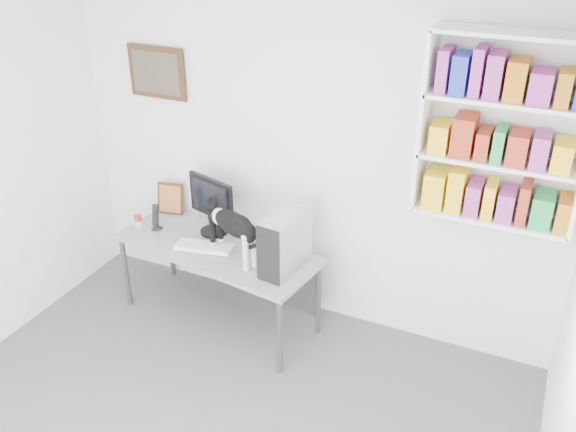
% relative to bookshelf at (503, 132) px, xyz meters
% --- Properties ---
extents(room, '(4.01, 4.01, 2.70)m').
position_rel_bookshelf_xyz_m(room, '(-1.40, -1.85, -0.50)').
color(room, '#535358').
rests_on(room, ground).
extents(bookshelf, '(1.03, 0.28, 1.24)m').
position_rel_bookshelf_xyz_m(bookshelf, '(0.00, 0.00, 0.00)').
color(bookshelf, white).
rests_on(bookshelf, room).
extents(wall_art, '(0.52, 0.04, 0.42)m').
position_rel_bookshelf_xyz_m(wall_art, '(-2.70, 0.12, 0.05)').
color(wall_art, '#442C15').
rests_on(wall_art, room).
extents(desk, '(1.74, 0.88, 0.69)m').
position_rel_bookshelf_xyz_m(desk, '(-1.97, -0.32, -1.50)').
color(desk, gray).
rests_on(desk, room).
extents(monitor, '(0.51, 0.35, 0.50)m').
position_rel_bookshelf_xyz_m(monitor, '(-2.10, -0.13, -0.91)').
color(monitor, black).
rests_on(monitor, desk).
extents(keyboard, '(0.48, 0.26, 0.03)m').
position_rel_bookshelf_xyz_m(keyboard, '(-2.04, -0.39, -1.14)').
color(keyboard, white).
rests_on(keyboard, desk).
extents(pc_tower, '(0.25, 0.47, 0.45)m').
position_rel_bookshelf_xyz_m(pc_tower, '(-1.34, -0.38, -0.93)').
color(pc_tower, '#B8B7BD').
rests_on(pc_tower, desk).
extents(speaker, '(0.12, 0.12, 0.23)m').
position_rel_bookshelf_xyz_m(speaker, '(-2.57, -0.27, -1.04)').
color(speaker, black).
rests_on(speaker, desk).
extents(leaning_print, '(0.24, 0.14, 0.28)m').
position_rel_bookshelf_xyz_m(leaning_print, '(-2.62, 0.02, -1.01)').
color(leaning_print, '#442C15').
rests_on(leaning_print, desk).
extents(soup_can, '(0.07, 0.07, 0.10)m').
position_rel_bookshelf_xyz_m(soup_can, '(-2.74, -0.29, -1.11)').
color(soup_can, red).
rests_on(soup_can, desk).
extents(cat, '(0.68, 0.42, 0.41)m').
position_rel_bookshelf_xyz_m(cat, '(-1.75, -0.41, -0.95)').
color(cat, black).
rests_on(cat, desk).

